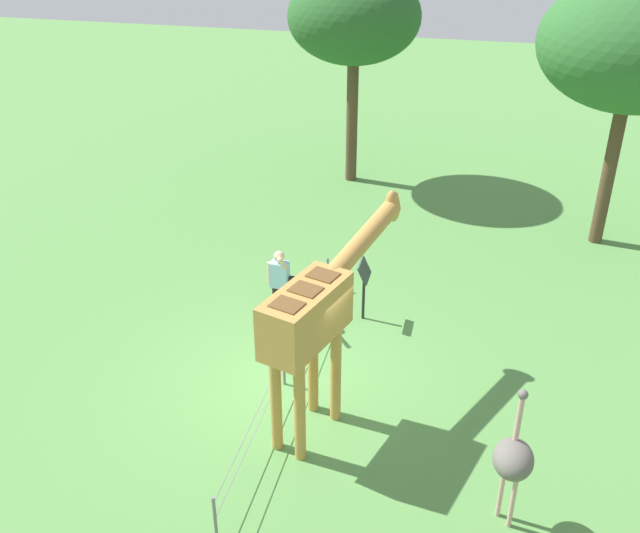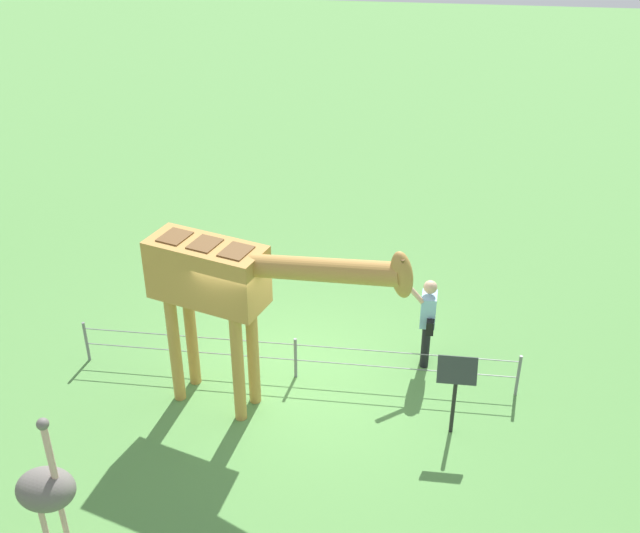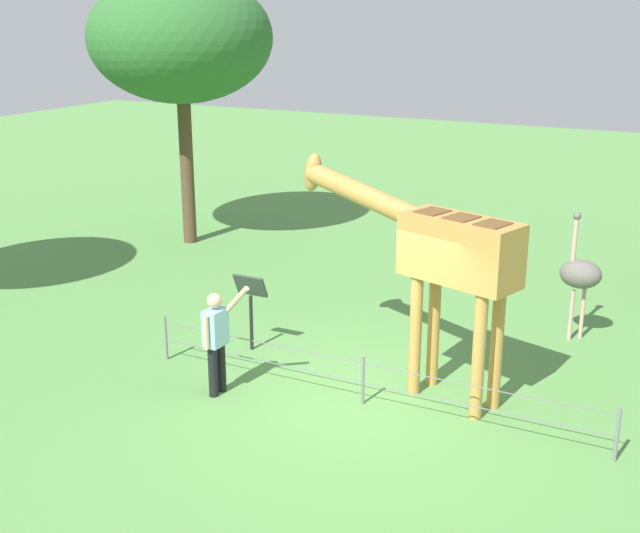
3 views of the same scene
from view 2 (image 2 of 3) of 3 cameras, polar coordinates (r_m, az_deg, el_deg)
The scene contains 6 objects.
ground_plane at distance 12.69m, azimuth -1.85°, elevation -8.35°, with size 60.00×60.00×0.00m, color #568E47.
giraffe at distance 11.01m, azimuth -6.72°, elevation -1.31°, with size 3.89×1.66×3.32m.
visitor at distance 12.66m, azimuth 7.88°, elevation -3.72°, with size 0.63×0.58×1.72m.
ostrich at distance 9.83m, azimuth -19.42°, elevation -15.16°, with size 0.70×0.56×2.25m.
info_sign at distance 11.33m, azimuth 9.94°, elevation -8.22°, with size 0.56×0.21×1.32m.
wire_fence at distance 12.53m, azimuth -1.81°, elevation -6.61°, with size 7.05×0.05×0.75m.
Camera 2 is at (1.69, -9.80, 7.88)m, focal length 43.67 mm.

